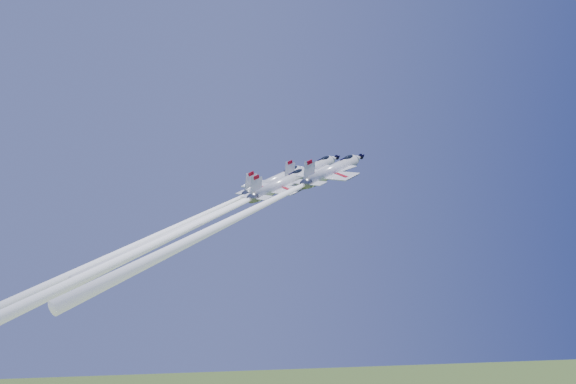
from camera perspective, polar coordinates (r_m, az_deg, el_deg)
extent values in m
cylinder|color=white|center=(121.03, 1.96, 1.97)|extent=(5.30, 6.77, 12.59)
cone|color=white|center=(126.57, 4.05, 2.95)|extent=(3.22, 3.39, 3.11)
cone|color=black|center=(127.88, 4.51, 3.16)|extent=(1.62, 1.71, 1.56)
cone|color=slate|center=(116.12, -0.13, 0.98)|extent=(2.98, 3.01, 2.05)
ellipsoid|color=black|center=(124.41, 3.29, 2.94)|extent=(3.20, 2.92, 2.18)
cube|color=black|center=(123.17, 2.84, 2.85)|extent=(1.04, 0.89, 0.73)
cube|color=white|center=(120.19, 1.61, 1.67)|extent=(9.54, 10.09, 2.93)
cube|color=white|center=(123.68, 2.20, 2.24)|extent=(3.38, 2.95, 1.49)
cube|color=white|center=(122.05, 3.15, 2.16)|extent=(3.38, 2.95, 1.49)
cube|color=white|center=(116.85, 0.19, 1.08)|extent=(5.11, 5.45, 1.56)
cube|color=white|center=(116.60, 0.16, 1.93)|extent=(2.60, 2.56, 3.83)
cube|color=#A90816|center=(116.47, 0.16, 2.64)|extent=(1.17, 1.04, 1.01)
cube|color=black|center=(121.29, 2.03, 1.53)|extent=(8.19, 6.36, 4.00)
sphere|color=white|center=(115.93, -0.22, 0.94)|extent=(1.13, 1.18, 1.01)
cone|color=white|center=(101.81, -8.20, -2.83)|extent=(11.57, 17.02, 41.69)
cylinder|color=white|center=(118.61, -1.18, 0.91)|extent=(5.77, 7.36, 13.69)
cone|color=white|center=(124.32, 1.27, 2.05)|extent=(3.50, 3.69, 3.38)
cone|color=black|center=(125.69, 1.81, 2.30)|extent=(1.77, 1.86, 1.70)
cone|color=slate|center=(113.59, -3.66, -0.24)|extent=(3.25, 3.27, 2.23)
ellipsoid|color=black|center=(122.07, 0.38, 2.02)|extent=(3.48, 3.17, 2.37)
cube|color=black|center=(120.78, -0.16, 1.91)|extent=(1.13, 0.97, 0.80)
cube|color=white|center=(117.75, -1.60, 0.58)|extent=(10.37, 10.97, 3.18)
cube|color=white|center=(121.44, -0.85, 1.24)|extent=(3.68, 3.21, 1.63)
cube|color=white|center=(119.55, 0.17, 1.14)|extent=(3.68, 3.21, 1.63)
cube|color=white|center=(114.33, -3.27, -0.12)|extent=(5.56, 5.93, 1.70)
cube|color=white|center=(114.03, -3.31, 0.83)|extent=(2.83, 2.78, 4.17)
cube|color=#A90816|center=(113.85, -3.32, 1.62)|extent=(1.28, 1.13, 1.10)
cube|color=black|center=(118.90, -1.10, 0.43)|extent=(8.91, 6.92, 4.35)
sphere|color=white|center=(113.40, -3.75, -0.28)|extent=(1.23, 1.28, 1.10)
cone|color=white|center=(98.11, -14.56, -5.26)|extent=(13.74, 20.38, 50.61)
cylinder|color=white|center=(109.66, 3.90, 1.87)|extent=(5.50, 7.02, 13.06)
cone|color=white|center=(115.56, 6.17, 2.99)|extent=(3.34, 3.52, 3.23)
cone|color=black|center=(116.96, 6.67, 3.23)|extent=(1.68, 1.77, 1.62)
cone|color=slate|center=(104.42, 1.57, 0.73)|extent=(3.10, 3.12, 2.13)
ellipsoid|color=black|center=(113.26, 5.35, 2.98)|extent=(3.32, 3.03, 2.26)
cube|color=black|center=(111.94, 4.86, 2.88)|extent=(1.08, 0.93, 0.76)
cube|color=white|center=(108.75, 3.51, 1.54)|extent=(9.90, 10.47, 3.04)
cube|color=white|center=(112.41, 4.12, 2.19)|extent=(3.51, 3.06, 1.55)
cube|color=white|center=(110.80, 5.24, 2.10)|extent=(3.51, 3.06, 1.55)
cube|color=white|center=(105.20, 1.93, 0.85)|extent=(5.30, 5.66, 1.62)
cube|color=white|center=(104.94, 1.91, 1.83)|extent=(2.70, 2.65, 3.98)
cube|color=#A90816|center=(104.79, 1.91, 2.65)|extent=(1.22, 1.08, 1.05)
cube|color=black|center=(109.93, 3.96, 1.38)|extent=(8.50, 6.60, 4.15)
sphere|color=white|center=(104.22, 1.48, 0.68)|extent=(1.17, 1.22, 1.05)
cone|color=white|center=(89.34, -7.67, -3.81)|extent=(12.00, 17.65, 43.23)
cylinder|color=white|center=(109.64, -0.73, 0.62)|extent=(5.32, 6.79, 12.64)
cone|color=white|center=(114.94, 1.70, 1.77)|extent=(3.23, 3.40, 3.12)
cone|color=black|center=(116.21, 2.23, 2.02)|extent=(1.63, 1.72, 1.57)
cone|color=slate|center=(104.98, -3.19, -0.54)|extent=(3.00, 3.02, 2.06)
ellipsoid|color=black|center=(112.85, 0.81, 1.74)|extent=(3.21, 2.93, 2.19)
cube|color=black|center=(111.65, 0.28, 1.63)|extent=(1.05, 0.90, 0.74)
cube|color=white|center=(108.84, -1.15, 0.29)|extent=(9.58, 10.13, 2.94)
cube|color=white|center=(112.25, -0.41, 0.95)|extent=(3.40, 2.96, 1.50)
cube|color=white|center=(110.53, 0.61, 0.85)|extent=(3.40, 2.96, 1.50)
cube|color=white|center=(105.67, -2.81, -0.42)|extent=(5.13, 5.48, 1.57)
cube|color=white|center=(105.38, -2.85, 0.53)|extent=(2.61, 2.57, 3.85)
cube|color=#A90816|center=(105.21, -2.85, 1.31)|extent=(1.18, 1.04, 1.02)
cube|color=black|center=(109.91, -0.66, 0.14)|extent=(8.22, 6.39, 4.02)
sphere|color=white|center=(104.80, -3.29, -0.59)|extent=(1.13, 1.18, 1.01)
cone|color=white|center=(90.03, -14.58, -5.87)|extent=(13.14, 19.56, 48.79)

